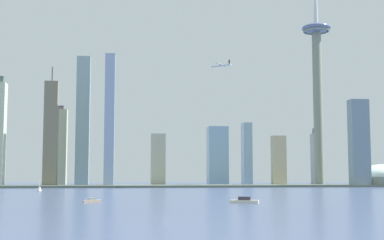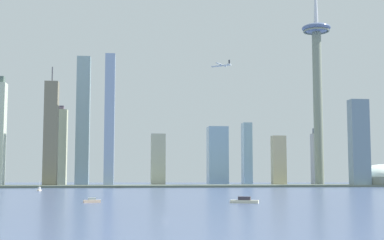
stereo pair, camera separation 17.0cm
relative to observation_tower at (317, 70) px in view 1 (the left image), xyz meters
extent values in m
plane|color=#415073|center=(-240.63, -500.04, -161.84)|extent=(6000.00, 6000.00, 0.00)
cube|color=#546052|center=(-240.63, -37.59, -160.50)|extent=(995.40, 50.56, 2.68)
cylinder|color=gray|center=(0.00, 0.00, -51.36)|extent=(12.69, 12.69, 220.95)
ellipsoid|color=slate|center=(0.00, 0.00, 59.11)|extent=(40.24, 40.24, 12.33)
torus|color=gray|center=(0.00, 0.00, 54.80)|extent=(36.67, 36.67, 2.47)
cylinder|color=gray|center=(80.08, -24.81, -155.38)|extent=(76.57, 76.57, 12.93)
ellipsoid|color=silver|center=(80.08, -24.81, -148.91)|extent=(72.74, 72.74, 33.13)
cube|color=#ACAAA2|center=(17.90, 61.74, -123.74)|extent=(14.80, 13.83, 76.19)
cube|color=slate|center=(17.90, 61.74, -81.61)|extent=(8.88, 8.30, 8.08)
cube|color=#8BA5A8|center=(-323.82, 26.51, -72.84)|extent=(18.17, 14.71, 177.99)
cube|color=#BEB089|center=(-60.89, -13.90, -128.07)|extent=(18.45, 12.84, 67.55)
cube|color=#A8AA92|center=(-221.62, 1.40, -126.94)|extent=(19.04, 19.74, 69.79)
cube|color=#8AAAB9|center=(-93.01, 39.13, -117.23)|extent=(12.56, 20.34, 89.22)
cube|color=slate|center=(39.00, -43.96, -104.89)|extent=(24.00, 16.46, 113.90)
cube|color=#756E59|center=(-358.11, -29.08, -95.17)|extent=(16.64, 15.40, 133.34)
cylinder|color=#4C4C51|center=(-358.11, -29.08, -18.90)|extent=(1.60, 1.60, 19.20)
cube|color=#50645B|center=(-433.45, 21.27, -18.88)|extent=(9.15, 10.69, 8.83)
cube|color=#8DA3C5|center=(-285.29, -26.30, -76.44)|extent=(12.51, 16.54, 170.79)
cube|color=#86A8C4|center=(-138.60, 19.07, -121.05)|extent=(27.21, 27.59, 81.58)
cube|color=#ACB08B|center=(-363.41, 74.88, -107.07)|extent=(25.60, 14.74, 109.54)
cube|color=#594E5D|center=(-363.41, 74.88, -49.56)|extent=(15.36, 8.84, 5.48)
cube|color=beige|center=(-279.22, -382.47, -160.98)|extent=(10.83, 5.55, 1.71)
cube|color=#98A49D|center=(-279.22, -382.47, -159.37)|extent=(4.96, 3.22, 1.51)
cube|color=beige|center=(-186.33, -395.76, -160.92)|extent=(17.68, 9.94, 1.84)
cube|color=#3B363D|center=(-186.33, -395.76, -158.93)|extent=(8.17, 5.46, 2.14)
cube|color=beige|center=(-347.71, -165.08, -161.19)|extent=(3.49, 7.42, 1.31)
cube|color=silver|center=(-347.71, -165.08, -159.13)|extent=(2.17, 3.36, 2.81)
cylinder|color=silver|center=(-347.71, -165.08, -154.30)|extent=(0.24, 0.24, 6.85)
cylinder|color=silver|center=(-146.41, -66.16, -10.49)|extent=(22.51, 16.65, 2.33)
sphere|color=silver|center=(-157.00, -58.79, -10.49)|extent=(2.33, 2.33, 2.33)
cube|color=silver|center=(-146.41, -66.16, -9.44)|extent=(17.89, 24.12, 0.50)
cube|color=silver|center=(-137.51, -72.35, -10.14)|extent=(7.02, 8.96, 0.40)
cube|color=#2D333D|center=(-137.51, -72.35, -6.82)|extent=(1.79, 1.46, 5.00)
camera|label=1|loc=(-253.89, -724.20, -143.04)|focal=50.72mm
camera|label=2|loc=(-253.72, -724.21, -143.04)|focal=50.72mm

